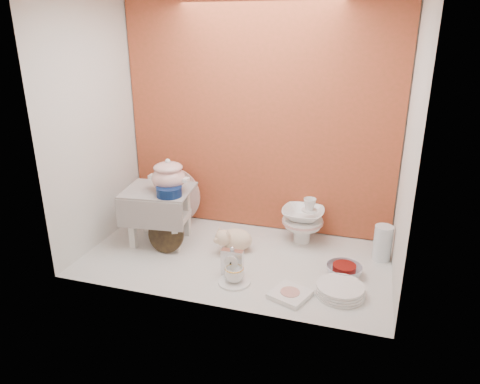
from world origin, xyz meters
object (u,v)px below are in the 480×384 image
object	(u,v)px
mantel_clock	(232,262)
step_stool	(160,216)
soup_tureen	(168,175)
dinner_plate_stack	(340,290)
blue_white_vase	(164,213)
gold_rim_teacup	(234,274)
crystal_bowl	(344,271)
floral_platter	(173,196)
porcelain_tower	(303,220)
plush_pig	(236,239)

from	to	relation	value
mantel_clock	step_stool	bearing A→B (deg)	153.45
soup_tureen	dinner_plate_stack	bearing A→B (deg)	-14.83
blue_white_vase	gold_rim_teacup	distance (m)	0.87
dinner_plate_stack	step_stool	bearing A→B (deg)	165.91
blue_white_vase	dinner_plate_stack	xyz separation A→B (m)	(1.24, -0.49, -0.08)
step_stool	mantel_clock	world-z (taller)	step_stool
step_stool	soup_tureen	size ratio (longest dim) A/B	1.68
step_stool	crystal_bowl	xyz separation A→B (m)	(1.17, -0.09, -0.15)
step_stool	mantel_clock	size ratio (longest dim) A/B	2.30
floral_platter	gold_rim_teacup	bearing A→B (deg)	-44.55
gold_rim_teacup	porcelain_tower	xyz separation A→B (m)	(0.27, 0.61, 0.10)
soup_tureen	floral_platter	bearing A→B (deg)	112.85
crystal_bowl	mantel_clock	bearing A→B (deg)	-162.77
blue_white_vase	mantel_clock	xyz separation A→B (m)	(0.65, -0.48, -0.02)
mantel_clock	floral_platter	bearing A→B (deg)	136.29
porcelain_tower	gold_rim_teacup	bearing A→B (deg)	-113.71
blue_white_vase	mantel_clock	world-z (taller)	blue_white_vase
plush_pig	gold_rim_teacup	distance (m)	0.38
step_stool	blue_white_vase	world-z (taller)	step_stool
gold_rim_teacup	plush_pig	bearing A→B (deg)	105.61
floral_platter	gold_rim_teacup	size ratio (longest dim) A/B	3.69
step_stool	blue_white_vase	size ratio (longest dim) A/B	1.91
soup_tureen	mantel_clock	bearing A→B (deg)	-28.78
plush_pig	dinner_plate_stack	world-z (taller)	plush_pig
floral_platter	blue_white_vase	world-z (taller)	floral_platter
porcelain_tower	plush_pig	bearing A→B (deg)	-147.08
porcelain_tower	step_stool	bearing A→B (deg)	-163.17
mantel_clock	porcelain_tower	distance (m)	0.62
soup_tureen	gold_rim_teacup	distance (m)	0.75
blue_white_vase	dinner_plate_stack	size ratio (longest dim) A/B	0.84
soup_tureen	dinner_plate_stack	xyz separation A→B (m)	(1.09, -0.29, -0.43)
step_stool	dinner_plate_stack	size ratio (longest dim) A/B	1.61
mantel_clock	crystal_bowl	bearing A→B (deg)	16.42
dinner_plate_stack	porcelain_tower	distance (m)	0.64
floral_platter	dinner_plate_stack	xyz separation A→B (m)	(1.22, -0.60, -0.17)
floral_platter	dinner_plate_stack	distance (m)	1.37
crystal_bowl	porcelain_tower	size ratio (longest dim) A/B	0.65
floral_platter	porcelain_tower	xyz separation A→B (m)	(0.92, -0.04, -0.04)
floral_platter	crystal_bowl	xyz separation A→B (m)	(1.22, -0.40, -0.17)
plush_pig	crystal_bowl	world-z (taller)	plush_pig
step_stool	gold_rim_teacup	world-z (taller)	step_stool
dinner_plate_stack	crystal_bowl	xyz separation A→B (m)	(0.00, 0.20, 0.00)
step_stool	blue_white_vase	bearing A→B (deg)	103.69
step_stool	dinner_plate_stack	distance (m)	1.21
step_stool	floral_platter	xyz separation A→B (m)	(-0.05, 0.30, 0.02)
crystal_bowl	step_stool	bearing A→B (deg)	175.50
step_stool	dinner_plate_stack	bearing A→B (deg)	-21.03
soup_tureen	mantel_clock	size ratio (longest dim) A/B	1.37
floral_platter	plush_pig	distance (m)	0.63
floral_platter	dinner_plate_stack	size ratio (longest dim) A/B	1.53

